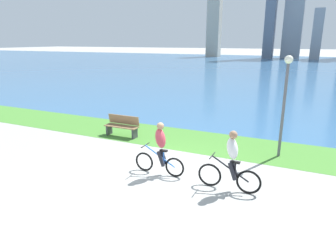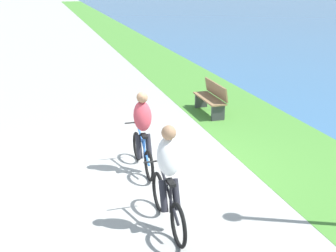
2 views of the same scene
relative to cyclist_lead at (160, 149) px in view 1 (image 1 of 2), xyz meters
name	(u,v)px [view 1 (image 1 of 2)]	position (x,y,z in m)	size (l,w,h in m)	color
ground_plane	(167,170)	(0.05, 0.38, -0.83)	(300.00, 300.00, 0.00)	#9E9E99
grass_strip_bayside	(199,141)	(0.05, 3.49, -0.83)	(120.00, 2.78, 0.01)	#478433
bay_water_surface	(281,67)	(0.05, 41.99, -0.83)	(300.00, 74.22, 0.00)	#386693
cyclist_lead	(160,149)	(0.00, 0.00, 0.00)	(1.67, 0.52, 1.66)	black
cyclist_trailing	(231,162)	(2.20, -0.13, 0.01)	(1.76, 0.52, 1.72)	black
bench_near_path	(122,126)	(-3.19, 2.77, -0.38)	(1.50, 0.47, 0.90)	olive
lamppost_tall	(285,91)	(3.19, 3.12, 1.51)	(0.28, 0.28, 3.53)	#595960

